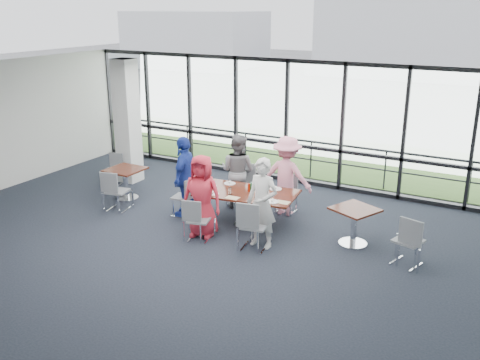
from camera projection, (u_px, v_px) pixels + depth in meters
The scene contains 39 objects.
floor at pixel (176, 253), 10.16m from camera, with size 12.00×10.00×0.02m, color black.
ceiling at pixel (169, 83), 9.15m from camera, with size 12.00×10.00×0.04m, color white.
curtain_wall_back at pixel (286, 122), 13.81m from camera, with size 12.00×0.10×3.20m, color white.
structural_column at pixel (127, 122), 13.80m from camera, with size 0.50×0.50×3.20m, color silver.
apron at pixel (344, 141), 18.48m from camera, with size 80.00×70.00×0.02m, color slate.
grass_strip at pixel (324, 154), 16.80m from camera, with size 80.00×5.00×0.01m, color #3E6327.
hangar_aux at pixel (195, 38), 41.08m from camera, with size 10.00×6.00×4.00m, color silver.
guard_rail at pixel (294, 157), 14.66m from camera, with size 0.06×0.06×12.00m, color #2D2D33.
main_table at pixel (247, 197), 11.21m from camera, with size 2.20×1.39×0.75m.
side_table_left at pixel (125, 174), 12.79m from camera, with size 0.81×0.81×0.75m.
side_table_right at pixel (355, 215), 10.31m from camera, with size 1.01×1.01×0.75m.
diner_near_left at pixel (202, 196), 10.66m from camera, with size 0.83×0.54×1.69m, color red.
diner_near_right at pixel (262, 203), 10.16m from camera, with size 0.64×0.47×1.76m, color silver.
diner_far_left at pixel (238, 171), 12.17m from camera, with size 0.84×0.52×1.74m, color slate.
diner_far_right at pixel (287, 176), 11.76m from camera, with size 1.15×0.59×1.78m, color pink.
diner_end at pixel (185, 176), 11.68m from camera, with size 1.06×0.58×1.80m, color #1D3599.
chair_main_nl at pixel (199, 220), 10.57m from camera, with size 0.41×0.41×0.85m, color slate, non-canonical shape.
chair_main_nr at pixel (254, 226), 10.16m from camera, with size 0.47×0.47×0.96m, color slate, non-canonical shape.
chair_main_fl at pixel (241, 186), 12.36m from camera, with size 0.47×0.47×0.96m, color slate, non-canonical shape.
chair_main_fr at pixel (286, 195), 11.99m from camera, with size 0.41×0.41×0.84m, color slate, non-canonical shape.
chair_main_end at pixel (183, 197), 11.81m from camera, with size 0.42×0.42×0.87m, color slate, non-canonical shape.
chair_spare_la at pixel (117, 191), 12.10m from camera, with size 0.45×0.45×0.91m, color slate, non-canonical shape.
chair_spare_lb at pixel (111, 171), 13.76m from camera, with size 0.40×0.40×0.82m, color slate, non-canonical shape.
chair_spare_r at pixel (408, 241), 9.53m from camera, with size 0.46×0.46×0.94m, color slate, non-canonical shape.
plate_nl at pixel (213, 194), 11.04m from camera, with size 0.25×0.25×0.01m, color white.
plate_nr at pixel (272, 202), 10.60m from camera, with size 0.27×0.27×0.01m, color white.
plate_fl at pixel (230, 183), 11.68m from camera, with size 0.26×0.26×0.01m, color white.
plate_fr at pixel (275, 189), 11.34m from camera, with size 0.27×0.27×0.01m, color white.
plate_end at pixel (210, 186), 11.52m from camera, with size 0.28×0.28×0.01m, color white.
tumbler_a at pixel (230, 191), 11.01m from camera, with size 0.07×0.07×0.14m, color white.
tumbler_b at pixel (255, 193), 10.87m from camera, with size 0.07×0.07×0.15m, color white.
tumbler_c at pixel (252, 185), 11.36m from camera, with size 0.07×0.07×0.13m, color white.
tumbler_d at pixel (211, 187), 11.31m from camera, with size 0.06×0.06×0.13m, color white.
menu_a at pixel (232, 198), 10.83m from camera, with size 0.28×0.19×0.00m, color silver.
menu_b at pixel (283, 202), 10.59m from camera, with size 0.28×0.20×0.00m, color silver.
menu_c at pixel (261, 187), 11.46m from camera, with size 0.28×0.20×0.00m, color silver.
condiment_caddy at pixel (252, 190), 11.22m from camera, with size 0.10×0.07×0.04m, color black.
ketchup_bottle at pixel (249, 188), 11.16m from camera, with size 0.06×0.06×0.18m, color #AB1B06.
green_bottle at pixel (251, 188), 11.13m from camera, with size 0.05×0.05×0.20m, color #196830.
Camera 1 is at (5.52, -7.48, 4.48)m, focal length 40.00 mm.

